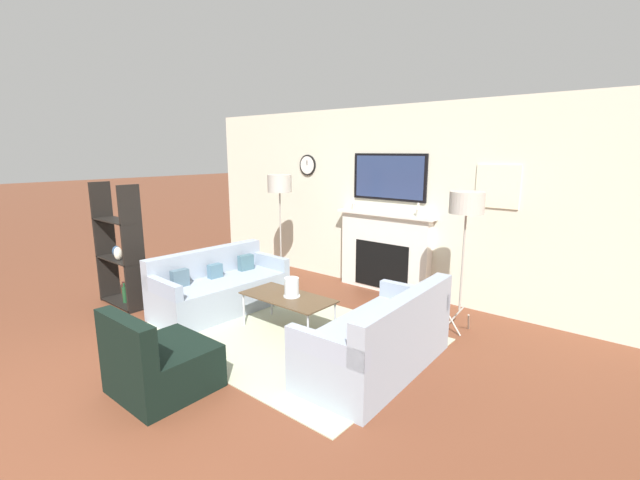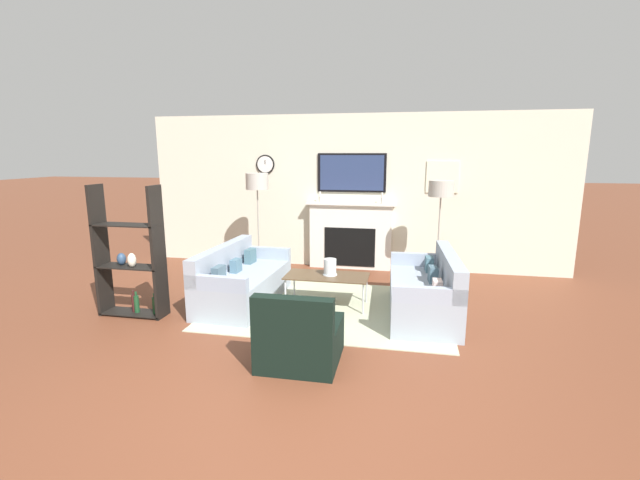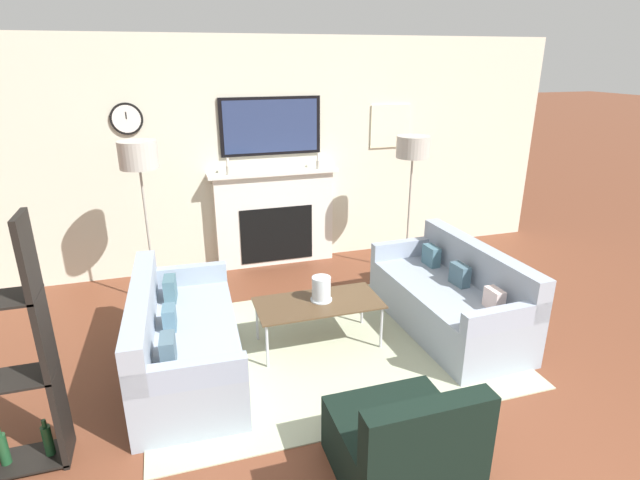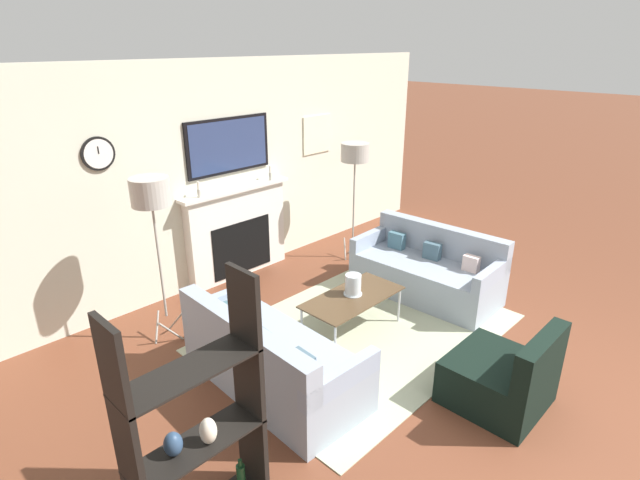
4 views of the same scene
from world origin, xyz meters
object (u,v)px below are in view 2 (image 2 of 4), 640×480
(armchair, at_px, (300,339))
(coffee_table, at_px, (327,277))
(couch_right, at_px, (426,293))
(floor_lamp_right, at_px, (441,190))
(floor_lamp_left, at_px, (257,183))
(shelf_unit, at_px, (130,258))
(couch_left, at_px, (242,282))
(hurricane_candle, at_px, (330,268))

(armchair, height_order, coffee_table, armchair)
(couch_right, relative_size, floor_lamp_right, 1.06)
(coffee_table, distance_m, floor_lamp_right, 2.27)
(coffee_table, bearing_deg, couch_right, -3.33)
(couch_right, height_order, floor_lamp_left, floor_lamp_left)
(coffee_table, distance_m, shelf_unit, 2.51)
(couch_right, relative_size, floor_lamp_left, 1.01)
(couch_right, relative_size, shelf_unit, 1.05)
(couch_right, distance_m, coffee_table, 1.30)
(floor_lamp_right, bearing_deg, couch_left, -153.07)
(floor_lamp_right, relative_size, shelf_unit, 0.99)
(floor_lamp_left, bearing_deg, couch_left, -80.77)
(couch_right, xyz_separation_m, floor_lamp_left, (-2.70, 1.37, 1.26))
(floor_lamp_left, distance_m, shelf_unit, 2.44)
(couch_right, bearing_deg, coffee_table, 176.67)
(couch_right, bearing_deg, couch_left, -179.98)
(coffee_table, bearing_deg, floor_lamp_left, 137.36)
(floor_lamp_left, xyz_separation_m, floor_lamp_right, (2.92, -0.00, -0.07))
(couch_right, xyz_separation_m, hurricane_candle, (-1.26, 0.11, 0.23))
(floor_lamp_left, relative_size, shelf_unit, 1.04)
(armchair, height_order, floor_lamp_left, floor_lamp_left)
(floor_lamp_right, height_order, shelf_unit, shelf_unit)
(armchair, xyz_separation_m, coffee_table, (-0.03, 1.63, 0.15))
(hurricane_candle, bearing_deg, coffee_table, -140.64)
(armchair, distance_m, shelf_unit, 2.57)
(couch_left, xyz_separation_m, armchair, (1.22, -1.56, -0.03))
(armchair, bearing_deg, couch_right, 50.98)
(floor_lamp_right, bearing_deg, coffee_table, -139.48)
(armchair, relative_size, floor_lamp_left, 0.45)
(coffee_table, xyz_separation_m, floor_lamp_right, (1.52, 1.30, 1.08))
(hurricane_candle, distance_m, floor_lamp_right, 2.17)
(armchair, distance_m, hurricane_candle, 1.68)
(couch_left, relative_size, coffee_table, 1.59)
(armchair, relative_size, floor_lamp_right, 0.47)
(couch_right, height_order, hurricane_candle, couch_right)
(couch_right, relative_size, coffee_table, 1.57)
(couch_right, xyz_separation_m, shelf_unit, (-3.65, -0.73, 0.45))
(armchair, height_order, floor_lamp_right, floor_lamp_right)
(floor_lamp_right, distance_m, shelf_unit, 4.46)
(couch_right, height_order, armchair, couch_right)
(couch_right, bearing_deg, floor_lamp_left, 153.08)
(shelf_unit, bearing_deg, armchair, -19.16)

